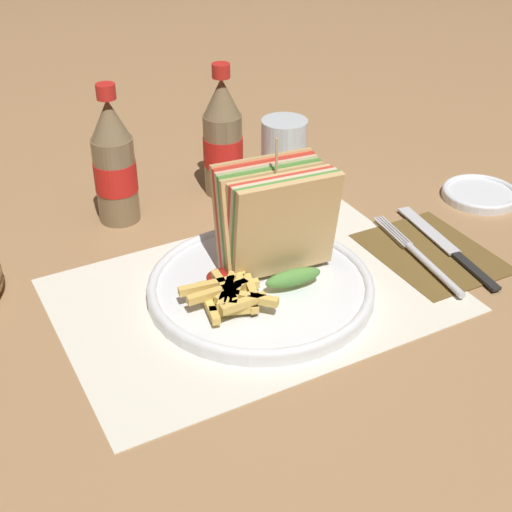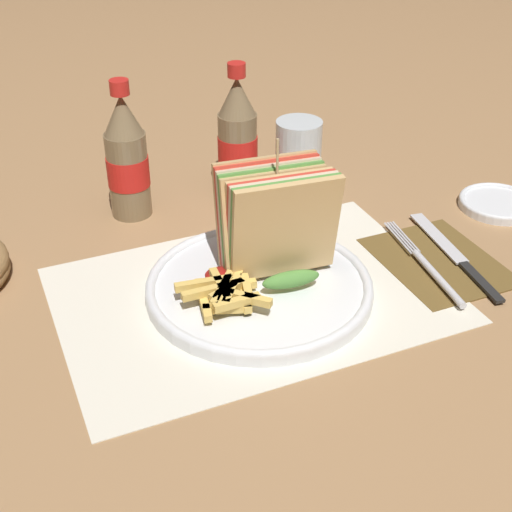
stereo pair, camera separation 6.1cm
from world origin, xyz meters
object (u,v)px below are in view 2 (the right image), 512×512
(side_saucer, at_px, (498,203))
(glass_near, at_px, (298,158))
(coke_bottle_far, at_px, (238,139))
(plate_main, at_px, (263,285))
(coke_bottle_near, at_px, (127,159))
(knife, at_px, (455,255))
(club_sandwich, at_px, (277,223))
(fork, at_px, (430,269))

(side_saucer, bearing_deg, glass_near, 147.66)
(coke_bottle_far, bearing_deg, plate_main, -105.90)
(coke_bottle_near, height_order, coke_bottle_far, same)
(knife, distance_m, coke_bottle_near, 0.45)
(plate_main, distance_m, coke_bottle_near, 0.28)
(club_sandwich, relative_size, side_saucer, 1.52)
(coke_bottle_far, relative_size, side_saucer, 1.76)
(plate_main, height_order, knife, plate_main)
(club_sandwich, relative_size, glass_near, 1.48)
(knife, relative_size, side_saucer, 1.96)
(side_saucer, bearing_deg, knife, -147.46)
(coke_bottle_far, bearing_deg, glass_near, -28.62)
(knife, bearing_deg, side_saucer, 39.87)
(coke_bottle_far, height_order, glass_near, coke_bottle_far)
(club_sandwich, xyz_separation_m, knife, (0.23, -0.05, -0.07))
(fork, distance_m, coke_bottle_far, 0.34)
(knife, relative_size, glass_near, 1.91)
(club_sandwich, height_order, knife, club_sandwich)
(glass_near, bearing_deg, fork, -78.33)
(club_sandwich, xyz_separation_m, coke_bottle_far, (0.05, 0.24, 0.00))
(club_sandwich, height_order, side_saucer, club_sandwich)
(club_sandwich, bearing_deg, knife, -12.02)
(fork, height_order, side_saucer, same)
(club_sandwich, relative_size, fork, 0.84)
(glass_near, xyz_separation_m, side_saucer, (0.25, -0.16, -0.05))
(coke_bottle_near, height_order, side_saucer, coke_bottle_near)
(plate_main, xyz_separation_m, fork, (0.20, -0.05, -0.00))
(fork, distance_m, side_saucer, 0.22)
(plate_main, xyz_separation_m, coke_bottle_far, (0.07, 0.26, 0.07))
(fork, xyz_separation_m, coke_bottle_far, (-0.13, 0.30, 0.07))
(coke_bottle_far, bearing_deg, side_saucer, -31.47)
(coke_bottle_far, bearing_deg, club_sandwich, -101.30)
(coke_bottle_near, distance_m, glass_near, 0.25)
(plate_main, xyz_separation_m, club_sandwich, (0.03, 0.02, 0.07))
(plate_main, height_order, side_saucer, plate_main)
(knife, distance_m, coke_bottle_far, 0.35)
(knife, height_order, coke_bottle_far, coke_bottle_far)
(knife, height_order, glass_near, glass_near)
(plate_main, bearing_deg, coke_bottle_near, 109.95)
(knife, xyz_separation_m, coke_bottle_far, (-0.18, 0.29, 0.08))
(coke_bottle_near, xyz_separation_m, side_saucer, (0.49, -0.19, -0.08))
(plate_main, relative_size, fork, 1.35)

